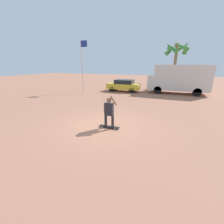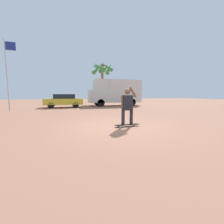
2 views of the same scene
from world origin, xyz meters
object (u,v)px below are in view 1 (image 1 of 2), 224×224
person_skateboarder (109,110)px  palm_tree_near_van (176,50)px  skateboard (109,127)px  camper_van (179,78)px  flagpole (82,62)px  parked_car_yellow (124,85)px

person_skateboarder → palm_tree_near_van: 16.59m
skateboard → camper_van: size_ratio=0.17×
person_skateboarder → palm_tree_near_van: size_ratio=0.27×
palm_tree_near_van → camper_van: bearing=-81.5°
person_skateboarder → camper_van: camper_van is taller
camper_van → palm_tree_near_van: palm_tree_near_van is taller
flagpole → palm_tree_near_van: bearing=36.5°
camper_van → palm_tree_near_van: (-0.63, 4.23, 3.17)m
skateboard → flagpole: (-6.86, 8.69, 3.27)m
palm_tree_near_van → flagpole: (-9.71, -7.18, -1.51)m
skateboard → flagpole: 11.54m
camper_van → parked_car_yellow: (-6.07, -0.83, -0.95)m
person_skateboarder → parked_car_yellow: size_ratio=0.42×
skateboard → person_skateboarder: 0.89m
skateboard → person_skateboarder: person_skateboarder is taller
camper_van → parked_car_yellow: size_ratio=1.62×
camper_van → skateboard: bearing=-106.6°
person_skateboarder → camper_van: 12.17m
skateboard → parked_car_yellow: bearing=103.5°
person_skateboarder → camper_van: (3.47, 11.64, 0.73)m
skateboard → person_skateboarder: size_ratio=0.66×
person_skateboarder → palm_tree_near_van: (2.84, 15.87, 3.90)m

